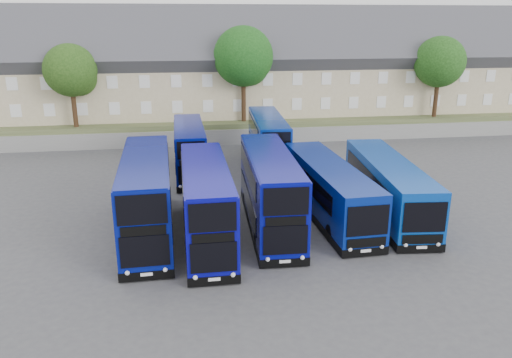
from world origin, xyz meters
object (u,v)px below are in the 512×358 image
object	(u,v)px
dd_front_left	(147,198)
tree_west	(72,72)
coach_east_a	(328,191)
tree_mid	(245,59)
dd_front_mid	(206,204)
tree_far	(459,55)
tree_east	(440,64)

from	to	relation	value
dd_front_left	tree_west	bearing A→B (deg)	107.43
coach_east_a	tree_west	bearing A→B (deg)	129.36
dd_front_left	tree_mid	world-z (taller)	tree_mid
dd_front_mid	tree_west	distance (m)	26.02
dd_front_left	tree_mid	bearing A→B (deg)	67.77
dd_front_left	coach_east_a	size ratio (longest dim) A/B	0.93
tree_mid	tree_far	distance (m)	26.80
coach_east_a	tree_west	size ratio (longest dim) A/B	1.58
tree_east	tree_west	bearing A→B (deg)	-180.00
tree_mid	tree_far	xyz separation A→B (m)	(26.00, 6.50, -0.34)
tree_west	tree_mid	world-z (taller)	tree_mid
coach_east_a	tree_mid	bearing A→B (deg)	94.11
dd_front_mid	tree_far	bearing A→B (deg)	43.72
dd_front_left	tree_mid	size ratio (longest dim) A/B	1.22
dd_front_left	coach_east_a	bearing A→B (deg)	5.05
tree_far	dd_front_mid	bearing A→B (deg)	-135.98
tree_mid	tree_west	bearing A→B (deg)	-178.21
dd_front_mid	tree_mid	xyz separation A→B (m)	(5.18, 23.63, 6.00)
dd_front_mid	tree_east	bearing A→B (deg)	42.27
dd_front_mid	tree_east	distance (m)	34.60
dd_front_mid	tree_east	xyz separation A→B (m)	(25.18, 23.13, 5.33)
tree_west	tree_far	bearing A→B (deg)	9.46
tree_west	coach_east_a	bearing A→B (deg)	-48.27
tree_east	tree_far	xyz separation A→B (m)	(6.00, 7.00, 0.34)
tree_west	tree_east	world-z (taller)	tree_east
tree_mid	tree_far	size ratio (longest dim) A/B	1.06
coach_east_a	tree_west	xyz separation A→B (m)	(-18.40, 20.63, 5.44)
tree_west	tree_mid	size ratio (longest dim) A/B	0.83
tree_mid	tree_far	world-z (taller)	tree_mid
tree_mid	tree_east	xyz separation A→B (m)	(20.00, -0.50, -0.68)
tree_west	tree_mid	distance (m)	16.04
tree_west	tree_east	xyz separation A→B (m)	(36.00, 0.00, 0.34)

